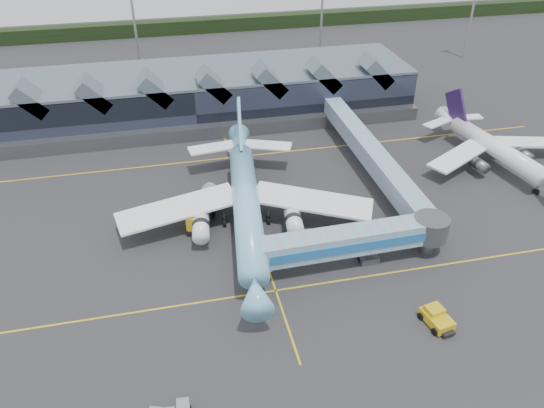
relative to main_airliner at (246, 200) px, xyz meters
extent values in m
plane|color=#28282A|center=(0.99, -7.16, -4.13)|extent=(260.00, 260.00, 0.00)
cube|color=gold|center=(0.99, -15.16, -4.12)|extent=(120.00, 0.25, 0.01)
cube|color=gold|center=(0.99, 20.84, -4.12)|extent=(120.00, 0.25, 0.01)
cube|color=gold|center=(0.99, 2.84, -4.12)|extent=(0.25, 60.00, 0.01)
cube|color=black|center=(0.99, 102.84, -2.13)|extent=(260.00, 4.00, 4.00)
cube|color=black|center=(-4.01, 40.84, 0.37)|extent=(90.00, 20.00, 9.00)
cube|color=slate|center=(-4.01, 40.84, 5.07)|extent=(90.00, 20.00, 0.60)
cube|color=#575A5E|center=(-4.01, 29.84, -2.83)|extent=(90.00, 2.50, 2.60)
cube|color=slate|center=(-33.01, 33.84, 5.17)|extent=(6.43, 6.00, 6.43)
cube|color=slate|center=(-22.01, 33.84, 5.17)|extent=(6.43, 6.00, 6.43)
cube|color=slate|center=(-11.01, 33.84, 5.17)|extent=(6.43, 6.00, 6.43)
cube|color=slate|center=(-0.01, 33.84, 5.17)|extent=(6.43, 6.00, 6.43)
cube|color=slate|center=(10.99, 33.84, 5.17)|extent=(6.43, 6.00, 6.43)
cube|color=slate|center=(21.99, 33.84, 5.17)|extent=(6.43, 6.00, 6.43)
cube|color=slate|center=(32.99, 33.84, 5.17)|extent=(6.43, 6.00, 6.43)
cylinder|color=gray|center=(-14.01, 64.84, 6.87)|extent=(0.56, 0.56, 22.00)
cylinder|color=gray|center=(30.99, 64.84, 6.87)|extent=(0.56, 0.56, 22.00)
cylinder|color=gray|center=(70.99, 62.84, 6.87)|extent=(0.56, 0.56, 22.00)
cylinder|color=#77C8F1|center=(-0.17, -1.41, 0.02)|extent=(7.58, 31.38, 3.84)
cone|color=#77C8F1|center=(-2.38, -19.52, 0.02)|extent=(4.46, 5.76, 3.84)
cube|color=black|center=(-2.46, -20.18, 0.82)|extent=(1.49, 0.51, 0.48)
cone|color=#77C8F1|center=(2.14, 17.58, 0.30)|extent=(4.68, 7.53, 3.84)
cube|color=white|center=(-9.77, 1.06, -0.66)|extent=(18.25, 9.03, 1.27)
cube|color=white|center=(9.74, -1.32, -0.66)|extent=(18.28, 12.61, 1.27)
cylinder|color=white|center=(-6.95, -2.83, -1.62)|extent=(3.01, 5.59, 2.38)
cylinder|color=white|center=(6.06, -4.41, -1.62)|extent=(3.01, 5.59, 2.38)
cube|color=#77C8F1|center=(1.93, 15.81, 4.31)|extent=(1.64, 9.82, 10.59)
cube|color=white|center=(-2.72, 16.83, 0.30)|extent=(8.33, 4.07, 0.25)
cube|color=white|center=(6.68, 15.68, 0.30)|extent=(8.59, 5.77, 0.25)
cylinder|color=#575A5E|center=(-1.95, -15.99, -3.02)|extent=(0.28, 0.28, 2.22)
cylinder|color=#575A5E|center=(-3.25, 0.31, -3.02)|extent=(0.28, 0.28, 2.22)
cylinder|color=#575A5E|center=(3.23, -0.48, -3.02)|extent=(0.28, 0.28, 2.22)
cylinder|color=black|center=(-1.95, -15.99, -3.73)|extent=(0.62, 1.47, 1.42)
cylinder|color=white|center=(45.68, 7.85, -0.83)|extent=(6.43, 21.63, 3.06)
cone|color=white|center=(43.59, 20.84, -0.60)|extent=(3.80, 5.32, 3.06)
cube|color=white|center=(38.46, 7.68, -1.36)|extent=(13.14, 9.35, 1.02)
cube|color=white|center=(52.60, 9.96, -1.36)|extent=(13.19, 5.89, 1.02)
cylinder|color=#575A5E|center=(41.21, 5.58, -2.13)|extent=(2.46, 3.93, 1.90)
cylinder|color=#575A5E|center=(50.64, 7.10, -2.13)|extent=(2.46, 3.93, 1.90)
cube|color=#291644|center=(43.79, 19.64, 2.23)|extent=(1.55, 6.86, 7.46)
cube|color=white|center=(40.33, 19.39, -0.60)|extent=(6.21, 4.26, 0.25)
cube|color=white|center=(47.14, 20.49, -0.60)|extent=(5.99, 2.63, 0.25)
cylinder|color=#575A5E|center=(47.29, -2.11, -3.24)|extent=(0.29, 0.29, 1.77)
cylinder|color=#575A5E|center=(42.97, 8.35, -3.24)|extent=(0.29, 0.29, 1.77)
cylinder|color=#575A5E|center=(48.10, 9.17, -3.24)|extent=(0.29, 0.29, 1.77)
cylinder|color=black|center=(47.29, -2.11, -3.81)|extent=(0.63, 1.19, 1.13)
cube|color=#7CB3CF|center=(11.23, -12.18, -0.16)|extent=(21.77, 3.71, 3.15)
cube|color=#2267AC|center=(11.27, -13.86, -0.16)|extent=(21.71, 0.58, 1.30)
cube|color=#7CB3CF|center=(-0.70, -12.43, -0.16)|extent=(2.89, 3.53, 3.26)
cylinder|color=#575A5E|center=(14.49, -12.11, -2.15)|extent=(0.76, 0.76, 3.97)
cube|color=#575A5E|center=(14.49, -12.11, -3.64)|extent=(2.65, 2.22, 0.98)
cylinder|color=black|center=(13.41, -12.13, -3.75)|extent=(0.45, 0.99, 0.98)
cylinder|color=black|center=(15.58, -12.09, -3.75)|extent=(0.45, 0.99, 0.98)
cylinder|color=#575A5E|center=(23.17, -11.93, -0.16)|extent=(4.78, 4.78, 3.26)
cylinder|color=#575A5E|center=(23.17, -11.93, -2.15)|extent=(1.95, 1.95, 3.97)
cube|color=black|center=(-6.06, 2.65, -3.31)|extent=(5.79, 10.17, 0.55)
cube|color=gold|center=(-7.31, -0.86, -2.16)|extent=(3.29, 3.15, 2.41)
cube|color=black|center=(-7.60, -1.69, -1.61)|extent=(2.33, 0.96, 1.10)
cylinder|color=silver|center=(-5.61, 3.89, -1.83)|extent=(4.51, 6.83, 2.52)
sphere|color=silver|center=(-4.55, 6.88, -1.83)|extent=(2.41, 2.41, 2.41)
sphere|color=silver|center=(-6.68, 0.89, -1.83)|extent=(2.41, 2.41, 2.41)
cylinder|color=black|center=(-8.45, 0.01, -3.58)|extent=(0.73, 1.16, 1.10)
cylinder|color=black|center=(-5.87, -0.91, -3.58)|extent=(0.73, 1.16, 1.10)
cylinder|color=black|center=(-7.16, 3.62, -3.58)|extent=(0.73, 1.16, 1.10)
cylinder|color=black|center=(-4.58, 2.70, -3.58)|extent=(0.73, 1.16, 1.10)
cylinder|color=black|center=(-6.24, 6.20, -3.58)|extent=(0.73, 1.16, 1.10)
cylinder|color=black|center=(-3.66, 5.28, -3.58)|extent=(0.73, 1.16, 1.10)
cube|color=gold|center=(18.10, -24.76, -3.37)|extent=(3.07, 4.30, 1.09)
cube|color=gold|center=(17.98, -24.11, -2.55)|extent=(2.25, 2.07, 0.76)
cube|color=black|center=(18.47, -26.80, -3.64)|extent=(1.66, 1.14, 0.33)
cylinder|color=black|center=(17.10, -26.27, -3.69)|extent=(0.48, 0.92, 0.87)
cylinder|color=black|center=(19.57, -25.82, -3.69)|extent=(0.48, 0.92, 0.87)
cylinder|color=black|center=(16.62, -23.70, -3.69)|extent=(0.48, 0.92, 0.87)
cylinder|color=black|center=(19.09, -23.24, -3.69)|extent=(0.48, 0.92, 0.87)
cube|color=#97999F|center=(-11.84, -30.51, -2.78)|extent=(1.41, 2.07, 0.07)
cylinder|color=black|center=(-11.11, -29.84, -3.97)|extent=(0.13, 0.33, 0.32)
camera|label=1|loc=(-10.36, -63.59, 42.01)|focal=35.00mm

